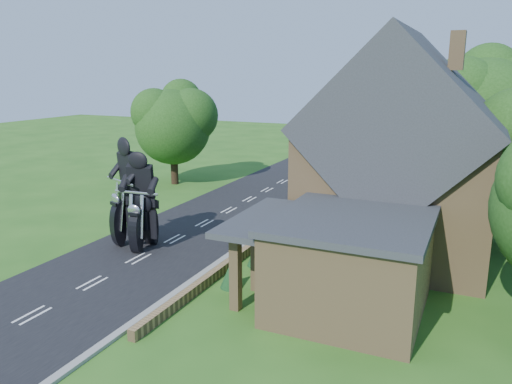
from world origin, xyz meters
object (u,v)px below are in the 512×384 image
at_px(motorcycle_follow, 132,228).
at_px(annex, 348,261).
at_px(house, 400,161).
at_px(motorcycle_lead, 144,235).
at_px(garden_wall, 268,235).

bearing_deg(motorcycle_follow, annex, -169.12).
xyz_separation_m(house, motorcycle_follow, (-12.10, -4.33, -3.55)).
bearing_deg(house, motorcycle_lead, -156.44).
distance_m(garden_wall, annex, 8.19).
height_order(motorcycle_lead, motorcycle_follow, motorcycle_follow).
bearing_deg(motorcycle_lead, garden_wall, -146.59).
bearing_deg(house, garden_wall, -170.83).
height_order(house, motorcycle_follow, house).
bearing_deg(garden_wall, motorcycle_lead, -141.79).
distance_m(garden_wall, motorcycle_lead, 6.18).
bearing_deg(garden_wall, annex, -46.16).
xyz_separation_m(garden_wall, annex, (5.57, -5.80, 1.57)).
bearing_deg(motorcycle_lead, house, -161.25).
height_order(annex, motorcycle_follow, annex).
height_order(garden_wall, house, house).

